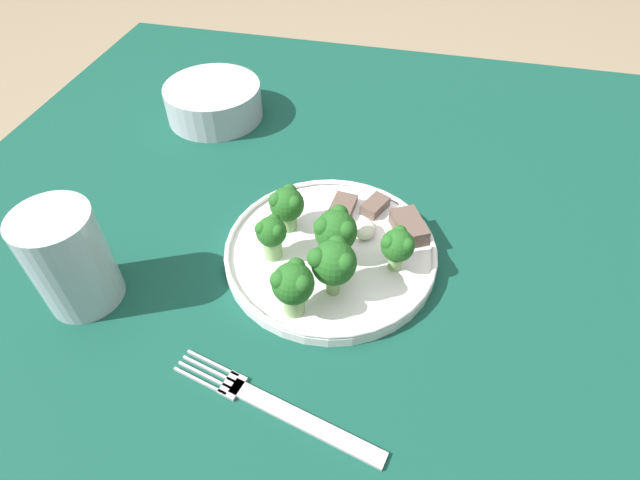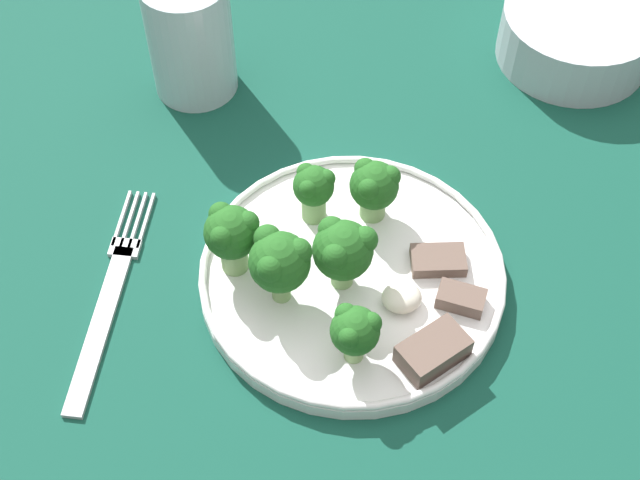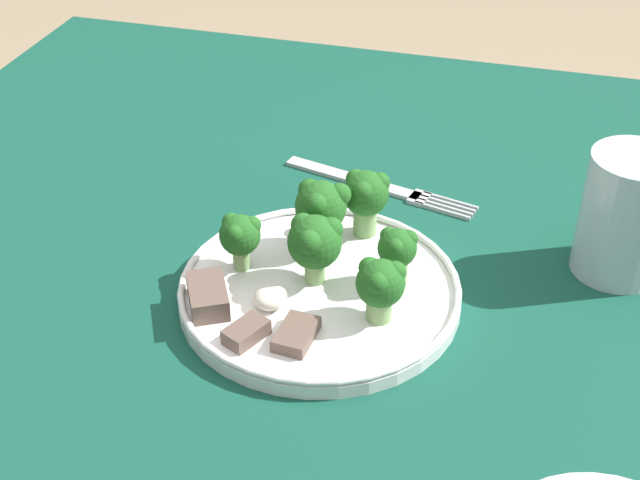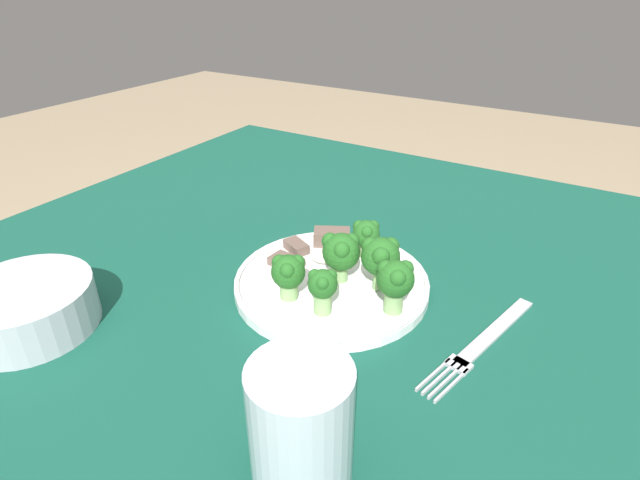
# 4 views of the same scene
# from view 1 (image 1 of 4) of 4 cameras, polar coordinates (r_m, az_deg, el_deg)

# --- Properties ---
(ground_plane) EXTENTS (8.00, 8.00, 0.00)m
(ground_plane) POSITION_cam_1_polar(r_m,az_deg,el_deg) (1.21, 0.70, -25.57)
(ground_plane) COLOR #9E896B
(table) EXTENTS (1.05, 1.02, 0.73)m
(table) POSITION_cam_1_polar(r_m,az_deg,el_deg) (0.64, 1.19, -7.61)
(table) COLOR #114738
(table) RESTS_ON ground_plane
(dinner_plate) EXTENTS (0.23, 0.23, 0.02)m
(dinner_plate) POSITION_cam_1_polar(r_m,az_deg,el_deg) (0.56, 0.84, -1.25)
(dinner_plate) COLOR white
(dinner_plate) RESTS_ON table
(fork) EXTENTS (0.07, 0.20, 0.00)m
(fork) POSITION_cam_1_polar(r_m,az_deg,el_deg) (0.46, -4.91, -18.57)
(fork) COLOR #B2B2B7
(fork) RESTS_ON table
(cream_bowl) EXTENTS (0.14, 0.14, 0.05)m
(cream_bowl) POSITION_cam_1_polar(r_m,az_deg,el_deg) (0.79, -12.03, 15.16)
(cream_bowl) COLOR #B7BCC6
(cream_bowl) RESTS_ON table
(drinking_glass) EXTENTS (0.08, 0.08, 0.11)m
(drinking_glass) POSITION_cam_1_polar(r_m,az_deg,el_deg) (0.55, -26.51, -2.44)
(drinking_glass) COLOR #B2C1CC
(drinking_glass) RESTS_ON table
(broccoli_floret_near_rim_left) EXTENTS (0.05, 0.05, 0.06)m
(broccoli_floret_near_rim_left) POSITION_cam_1_polar(r_m,az_deg,el_deg) (0.52, 1.81, 1.08)
(broccoli_floret_near_rim_left) COLOR #7FA866
(broccoli_floret_near_rim_left) RESTS_ON dinner_plate
(broccoli_floret_center_left) EXTENTS (0.04, 0.04, 0.05)m
(broccoli_floret_center_left) POSITION_cam_1_polar(r_m,az_deg,el_deg) (0.52, 8.86, -0.61)
(broccoli_floret_center_left) COLOR #7FA866
(broccoli_floret_center_left) RESTS_ON dinner_plate
(broccoli_floret_back_left) EXTENTS (0.03, 0.03, 0.05)m
(broccoli_floret_back_left) POSITION_cam_1_polar(r_m,az_deg,el_deg) (0.53, -5.56, 0.71)
(broccoli_floret_back_left) COLOR #7FA866
(broccoli_floret_back_left) RESTS_ON dinner_plate
(broccoli_floret_front_left) EXTENTS (0.04, 0.04, 0.05)m
(broccoli_floret_front_left) POSITION_cam_1_polar(r_m,az_deg,el_deg) (0.56, -3.79, 4.02)
(broccoli_floret_front_left) COLOR #7FA866
(broccoli_floret_front_left) RESTS_ON dinner_plate
(broccoli_floret_center_back) EXTENTS (0.04, 0.04, 0.06)m
(broccoli_floret_center_back) POSITION_cam_1_polar(r_m,az_deg,el_deg) (0.47, -3.10, -5.10)
(broccoli_floret_center_back) COLOR #7FA866
(broccoli_floret_center_back) RESTS_ON dinner_plate
(broccoli_floret_mid_cluster) EXTENTS (0.05, 0.05, 0.07)m
(broccoli_floret_mid_cluster) POSITION_cam_1_polar(r_m,az_deg,el_deg) (0.48, 1.58, -2.55)
(broccoli_floret_mid_cluster) COLOR #7FA866
(broccoli_floret_mid_cluster) RESTS_ON dinner_plate
(meat_slice_front_slice) EXTENTS (0.04, 0.03, 0.01)m
(meat_slice_front_slice) POSITION_cam_1_polar(r_m,az_deg,el_deg) (0.60, 6.31, 3.92)
(meat_slice_front_slice) COLOR brown
(meat_slice_front_slice) RESTS_ON dinner_plate
(meat_slice_middle_slice) EXTENTS (0.06, 0.05, 0.02)m
(meat_slice_middle_slice) POSITION_cam_1_polar(r_m,az_deg,el_deg) (0.57, 10.12, 1.50)
(meat_slice_middle_slice) COLOR brown
(meat_slice_middle_slice) RESTS_ON dinner_plate
(meat_slice_rear_slice) EXTENTS (0.04, 0.03, 0.01)m
(meat_slice_rear_slice) POSITION_cam_1_polar(r_m,az_deg,el_deg) (0.60, 2.34, 3.85)
(meat_slice_rear_slice) COLOR brown
(meat_slice_rear_slice) RESTS_ON dinner_plate
(sauce_dollop) EXTENTS (0.03, 0.03, 0.02)m
(sauce_dollop) POSITION_cam_1_polar(r_m,az_deg,el_deg) (0.57, 5.13, 1.24)
(sauce_dollop) COLOR silver
(sauce_dollop) RESTS_ON dinner_plate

